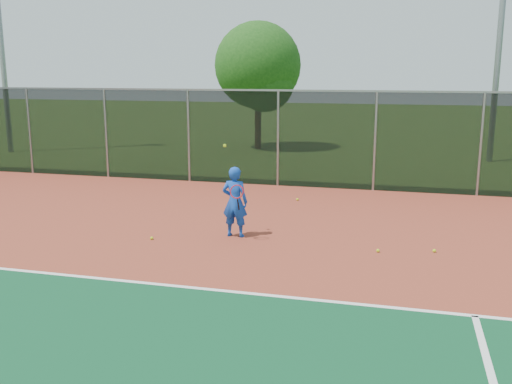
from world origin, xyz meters
TOP-DOWN VIEW (x-y plane):
  - court_apron at (0.00, 2.00)m, footprint 30.00×20.00m
  - fence_back at (0.00, 12.00)m, footprint 30.00×0.06m
  - tennis_player at (-2.67, 6.15)m, footprint 0.59×0.61m
  - practice_ball_0 at (-1.98, 9.99)m, footprint 0.07×0.07m
  - practice_ball_1 at (0.45, 5.78)m, footprint 0.07×0.07m
  - practice_ball_5 at (-4.35, 5.44)m, footprint 0.07×0.07m
  - practice_ball_7 at (1.55, 6.06)m, footprint 0.07×0.07m
  - tree_back_left at (-5.76, 20.50)m, footprint 3.99×3.99m

SIDE VIEW (x-z plane):
  - court_apron at x=0.00m, z-range 0.00..0.02m
  - practice_ball_0 at x=-1.98m, z-range 0.02..0.09m
  - practice_ball_1 at x=0.45m, z-range 0.02..0.09m
  - practice_ball_5 at x=-4.35m, z-range 0.02..0.09m
  - practice_ball_7 at x=1.55m, z-range 0.02..0.09m
  - tennis_player at x=-2.67m, z-range -0.21..1.82m
  - fence_back at x=0.00m, z-range 0.05..3.08m
  - tree_back_left at x=-5.76m, z-range 0.75..6.61m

